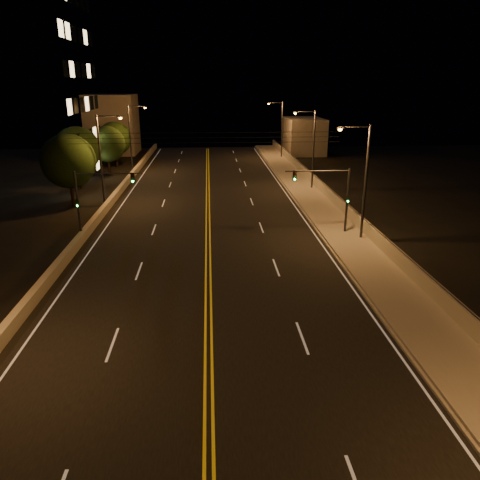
{
  "coord_description": "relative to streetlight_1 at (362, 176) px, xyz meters",
  "views": [
    {
      "loc": [
        0.21,
        -9.04,
        11.68
      ],
      "look_at": [
        2.0,
        18.0,
        2.5
      ],
      "focal_mm": 35.0,
      "sensor_mm": 36.0,
      "label": 1
    }
  ],
  "objects": [
    {
      "name": "streetlight_3",
      "position": [
        0.0,
        41.08,
        0.0
      ],
      "size": [
        2.55,
        0.28,
        8.81
      ],
      "color": "#2D2D33",
      "rests_on": "ground"
    },
    {
      "name": "tree_3",
      "position": [
        -24.7,
        35.35,
        -1.09
      ],
      "size": [
        4.7,
        4.7,
        6.37
      ],
      "color": "black",
      "rests_on": "ground"
    },
    {
      "name": "jersey_barrier",
      "position": [
        -21.18,
        -4.55,
        -4.73
      ],
      "size": [
        0.45,
        120.0,
        0.75
      ],
      "primitive_type": "cube",
      "color": "#AFA892",
      "rests_on": "ground"
    },
    {
      "name": "curb",
      "position": [
        -2.58,
        -4.55,
        -5.03
      ],
      "size": [
        0.14,
        120.0,
        0.15
      ],
      "primitive_type": "cube",
      "color": "#9C9482",
      "rests_on": "ground"
    },
    {
      "name": "road",
      "position": [
        -11.51,
        -4.55,
        -5.1
      ],
      "size": [
        18.0,
        120.0,
        0.02
      ],
      "primitive_type": "cube",
      "color": "black",
      "rests_on": "ground"
    },
    {
      "name": "sidewalk",
      "position": [
        -0.71,
        -4.55,
        -4.96
      ],
      "size": [
        3.6,
        120.0,
        0.3
      ],
      "primitive_type": "cube",
      "color": "#9C9482",
      "rests_on": "ground"
    },
    {
      "name": "lane_markings",
      "position": [
        -11.51,
        -4.62,
        -5.08
      ],
      "size": [
        17.32,
        116.0,
        0.0
      ],
      "color": "silver",
      "rests_on": "road"
    },
    {
      "name": "distant_building_left",
      "position": [
        -27.51,
        48.86,
        -0.24
      ],
      "size": [
        8.0,
        8.0,
        9.73
      ],
      "primitive_type": "cube",
      "color": "gray",
      "rests_on": "ground"
    },
    {
      "name": "tree_0",
      "position": [
        -24.83,
        12.48,
        -0.67
      ],
      "size": [
        5.2,
        5.2,
        7.05
      ],
      "color": "black",
      "rests_on": "ground"
    },
    {
      "name": "tree_1",
      "position": [
        -26.1,
        20.6,
        -0.68
      ],
      "size": [
        5.18,
        5.18,
        7.02
      ],
      "color": "black",
      "rests_on": "ground"
    },
    {
      "name": "streetlight_2",
      "position": [
        0.0,
        18.01,
        0.0
      ],
      "size": [
        2.55,
        0.28,
        8.81
      ],
      "color": "#2D2D33",
      "rests_on": "ground"
    },
    {
      "name": "overhead_wires",
      "position": [
        -11.51,
        4.95,
        2.29
      ],
      "size": [
        22.0,
        0.03,
        0.83
      ],
      "color": "black"
    },
    {
      "name": "streetlight_1",
      "position": [
        0.0,
        0.0,
        0.0
      ],
      "size": [
        2.55,
        0.28,
        8.81
      ],
      "color": "#2D2D33",
      "rests_on": "ground"
    },
    {
      "name": "distant_building_right",
      "position": [
        4.99,
        47.06,
        -2.17
      ],
      "size": [
        6.0,
        10.0,
        5.87
      ],
      "primitive_type": "cube",
      "color": "gray",
      "rests_on": "ground"
    },
    {
      "name": "streetlight_5",
      "position": [
        -21.43,
        12.21,
        0.0
      ],
      "size": [
        2.55,
        0.28,
        8.81
      ],
      "color": "#2D2D33",
      "rests_on": "ground"
    },
    {
      "name": "tree_2",
      "position": [
        -24.51,
        29.06,
        -1.12
      ],
      "size": [
        4.67,
        4.67,
        6.33
      ],
      "color": "black",
      "rests_on": "ground"
    },
    {
      "name": "traffic_signal_left",
      "position": [
        -20.23,
        1.6,
        -1.63
      ],
      "size": [
        5.11,
        0.31,
        5.4
      ],
      "color": "#2D2D33",
      "rests_on": "ground"
    },
    {
      "name": "streetlight_6",
      "position": [
        -21.43,
        30.49,
        0.0
      ],
      "size": [
        2.55,
        0.28,
        8.81
      ],
      "color": "#2D2D33",
      "rests_on": "ground"
    },
    {
      "name": "parapet_rail",
      "position": [
        0.94,
        -4.55,
        -3.78
      ],
      "size": [
        0.06,
        120.0,
        0.06
      ],
      "primitive_type": "cylinder",
      "rotation": [
        1.57,
        0.0,
        0.0
      ],
      "color": "black",
      "rests_on": "parapet_wall"
    },
    {
      "name": "traffic_signal_right",
      "position": [
        -1.59,
        1.6,
        -1.63
      ],
      "size": [
        5.11,
        0.31,
        5.4
      ],
      "color": "#2D2D33",
      "rests_on": "ground"
    },
    {
      "name": "parapet_wall",
      "position": [
        0.94,
        -4.55,
        -4.31
      ],
      "size": [
        0.3,
        120.0,
        1.0
      ],
      "primitive_type": "cube",
      "color": "#AFA892",
      "rests_on": "sidewalk"
    }
  ]
}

